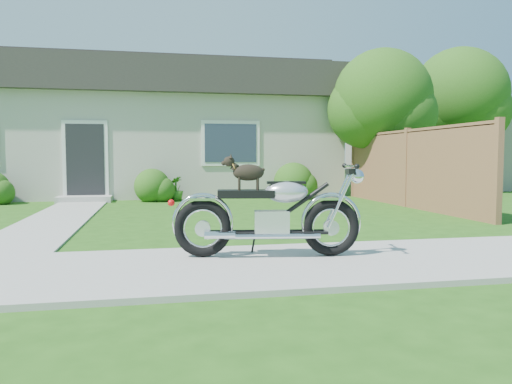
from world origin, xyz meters
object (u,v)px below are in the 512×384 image
(potted_plant_right, at_px, (176,189))
(motorcycle_with_dog, at_px, (271,213))
(tree_near, at_px, (387,103))
(fence, at_px, (407,168))
(tree_far, at_px, (464,100))
(house, at_px, (143,129))

(potted_plant_right, relative_size, motorcycle_with_dog, 0.30)
(tree_near, relative_size, motorcycle_with_dog, 1.94)
(tree_near, bearing_deg, potted_plant_right, 175.10)
(tree_near, xyz_separation_m, motorcycle_with_dog, (-5.23, -7.71, -2.20))
(fence, distance_m, tree_far, 6.37)
(fence, relative_size, tree_near, 1.54)
(house, height_order, fence, house)
(house, relative_size, motorcycle_with_dog, 5.69)
(house, bearing_deg, tree_near, -29.87)
(house, height_order, tree_far, tree_far)
(fence, height_order, tree_near, tree_near)
(tree_far, bearing_deg, motorcycle_with_dog, -132.93)
(motorcycle_with_dog, bearing_deg, fence, 58.05)
(tree_near, bearing_deg, motorcycle_with_dog, -124.15)
(fence, bearing_deg, potted_plant_right, 152.50)
(potted_plant_right, xyz_separation_m, motorcycle_with_dog, (0.74, -8.22, 0.22))
(house, bearing_deg, potted_plant_right, -75.01)
(motorcycle_with_dog, bearing_deg, house, 106.73)
(potted_plant_right, bearing_deg, tree_near, -4.90)
(fence, height_order, potted_plant_right, fence)
(fence, xyz_separation_m, tree_far, (4.28, 4.18, 2.19))
(tree_near, height_order, potted_plant_right, tree_near)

